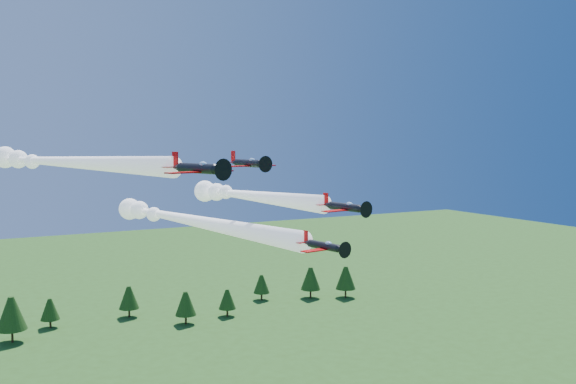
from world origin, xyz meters
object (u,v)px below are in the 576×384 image
plane_slot (248,163)px  plane_left (62,162)px  plane_lead (184,219)px  plane_right (245,195)px

plane_slot → plane_left: bearing=124.8°
plane_lead → plane_left: 19.72m
plane_right → plane_left: bearing=158.6°
plane_left → plane_slot: bearing=-63.7°
plane_left → plane_right: (26.94, -5.67, -5.59)m
plane_left → plane_right: 28.09m
plane_slot → plane_right: bearing=58.4°
plane_left → plane_right: size_ratio=1.39×
plane_lead → plane_right: size_ratio=1.35×
plane_lead → plane_left: (-15.92, 7.92, 8.53)m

